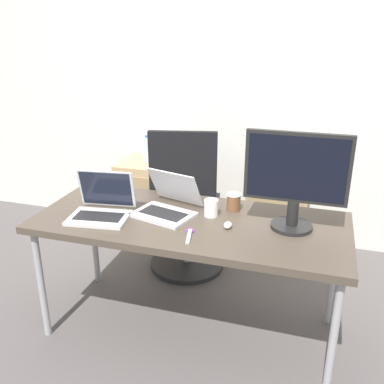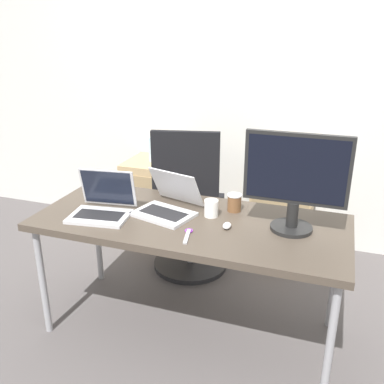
{
  "view_description": "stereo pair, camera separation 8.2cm",
  "coord_description": "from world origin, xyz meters",
  "px_view_note": "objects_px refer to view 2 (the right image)",
  "views": [
    {
      "loc": [
        0.64,
        -2.05,
        1.73
      ],
      "look_at": [
        0.0,
        0.04,
        0.88
      ],
      "focal_mm": 40.0,
      "sensor_mm": 36.0,
      "label": 1
    },
    {
      "loc": [
        0.72,
        -2.03,
        1.73
      ],
      "look_at": [
        0.0,
        0.04,
        0.88
      ],
      "focal_mm": 40.0,
      "sensor_mm": 36.0,
      "label": 2
    }
  ],
  "objects_px": {
    "water_bottle": "(153,149)",
    "mouse": "(227,226)",
    "office_chair": "(189,218)",
    "laptop_right": "(102,206)",
    "cabinet_left": "(155,198)",
    "cabinet_right": "(282,215)",
    "laptop_left": "(168,205)",
    "coffee_cup_brown": "(234,203)",
    "monitor": "(296,180)",
    "coffee_cup_white": "(211,208)"
  },
  "relations": [
    {
      "from": "water_bottle",
      "to": "mouse",
      "type": "bearing_deg",
      "value": -51.0
    },
    {
      "from": "office_chair",
      "to": "laptop_right",
      "type": "relative_size",
      "value": 3.17
    },
    {
      "from": "cabinet_left",
      "to": "cabinet_right",
      "type": "height_order",
      "value": "same"
    },
    {
      "from": "cabinet_left",
      "to": "laptop_left",
      "type": "relative_size",
      "value": 1.64
    },
    {
      "from": "cabinet_left",
      "to": "laptop_right",
      "type": "relative_size",
      "value": 1.9
    },
    {
      "from": "laptop_left",
      "to": "mouse",
      "type": "relative_size",
      "value": 6.24
    },
    {
      "from": "office_chair",
      "to": "mouse",
      "type": "bearing_deg",
      "value": -55.91
    },
    {
      "from": "office_chair",
      "to": "laptop_left",
      "type": "height_order",
      "value": "office_chair"
    },
    {
      "from": "office_chair",
      "to": "coffee_cup_brown",
      "type": "distance_m",
      "value": 0.7
    },
    {
      "from": "monitor",
      "to": "laptop_right",
      "type": "bearing_deg",
      "value": -171.22
    },
    {
      "from": "water_bottle",
      "to": "laptop_left",
      "type": "relative_size",
      "value": 0.55
    },
    {
      "from": "laptop_right",
      "to": "coffee_cup_white",
      "type": "distance_m",
      "value": 0.61
    },
    {
      "from": "cabinet_right",
      "to": "water_bottle",
      "type": "relative_size",
      "value": 2.96
    },
    {
      "from": "laptop_left",
      "to": "coffee_cup_brown",
      "type": "distance_m",
      "value": 0.38
    },
    {
      "from": "laptop_right",
      "to": "coffee_cup_brown",
      "type": "distance_m",
      "value": 0.75
    },
    {
      "from": "cabinet_left",
      "to": "laptop_left",
      "type": "xyz_separation_m",
      "value": [
        0.57,
        -1.08,
        0.44
      ]
    },
    {
      "from": "water_bottle",
      "to": "laptop_left",
      "type": "xyz_separation_m",
      "value": [
        0.57,
        -1.08,
        0.01
      ]
    },
    {
      "from": "monitor",
      "to": "cabinet_right",
      "type": "bearing_deg",
      "value": 98.96
    },
    {
      "from": "laptop_right",
      "to": "monitor",
      "type": "height_order",
      "value": "monitor"
    },
    {
      "from": "water_bottle",
      "to": "laptop_left",
      "type": "distance_m",
      "value": 1.22
    },
    {
      "from": "mouse",
      "to": "water_bottle",
      "type": "bearing_deg",
      "value": 129.0
    },
    {
      "from": "laptop_left",
      "to": "coffee_cup_brown",
      "type": "bearing_deg",
      "value": 22.8
    },
    {
      "from": "cabinet_left",
      "to": "coffee_cup_brown",
      "type": "bearing_deg",
      "value": -45.05
    },
    {
      "from": "mouse",
      "to": "coffee_cup_brown",
      "type": "distance_m",
      "value": 0.24
    },
    {
      "from": "water_bottle",
      "to": "mouse",
      "type": "height_order",
      "value": "water_bottle"
    },
    {
      "from": "monitor",
      "to": "office_chair",
      "type": "bearing_deg",
      "value": 143.82
    },
    {
      "from": "cabinet_left",
      "to": "laptop_left",
      "type": "distance_m",
      "value": 1.3
    },
    {
      "from": "monitor",
      "to": "mouse",
      "type": "height_order",
      "value": "monitor"
    },
    {
      "from": "water_bottle",
      "to": "office_chair",
      "type": "bearing_deg",
      "value": -45.45
    },
    {
      "from": "coffee_cup_white",
      "to": "cabinet_right",
      "type": "bearing_deg",
      "value": 75.02
    },
    {
      "from": "cabinet_left",
      "to": "monitor",
      "type": "xyz_separation_m",
      "value": [
        1.27,
        -1.07,
        0.67
      ]
    },
    {
      "from": "laptop_left",
      "to": "monitor",
      "type": "distance_m",
      "value": 0.73
    },
    {
      "from": "office_chair",
      "to": "mouse",
      "type": "height_order",
      "value": "office_chair"
    },
    {
      "from": "cabinet_right",
      "to": "coffee_cup_brown",
      "type": "height_order",
      "value": "coffee_cup_brown"
    },
    {
      "from": "monitor",
      "to": "cabinet_left",
      "type": "bearing_deg",
      "value": 139.93
    },
    {
      "from": "coffee_cup_brown",
      "to": "laptop_right",
      "type": "bearing_deg",
      "value": -156.56
    },
    {
      "from": "cabinet_left",
      "to": "coffee_cup_white",
      "type": "height_order",
      "value": "coffee_cup_white"
    },
    {
      "from": "water_bottle",
      "to": "monitor",
      "type": "distance_m",
      "value": 1.68
    },
    {
      "from": "cabinet_right",
      "to": "monitor",
      "type": "relative_size",
      "value": 1.27
    },
    {
      "from": "water_bottle",
      "to": "mouse",
      "type": "distance_m",
      "value": 1.5
    },
    {
      "from": "monitor",
      "to": "coffee_cup_white",
      "type": "height_order",
      "value": "monitor"
    },
    {
      "from": "mouse",
      "to": "coffee_cup_white",
      "type": "relative_size",
      "value": 0.68
    },
    {
      "from": "cabinet_right",
      "to": "laptop_right",
      "type": "relative_size",
      "value": 1.9
    },
    {
      "from": "office_chair",
      "to": "coffee_cup_brown",
      "type": "height_order",
      "value": "office_chair"
    },
    {
      "from": "cabinet_right",
      "to": "laptop_left",
      "type": "bearing_deg",
      "value": -116.11
    },
    {
      "from": "water_bottle",
      "to": "coffee_cup_brown",
      "type": "relative_size",
      "value": 2.23
    },
    {
      "from": "office_chair",
      "to": "coffee_cup_white",
      "type": "relative_size",
      "value": 11.64
    },
    {
      "from": "cabinet_right",
      "to": "mouse",
      "type": "relative_size",
      "value": 10.22
    },
    {
      "from": "coffee_cup_white",
      "to": "coffee_cup_brown",
      "type": "bearing_deg",
      "value": 47.55
    },
    {
      "from": "cabinet_right",
      "to": "laptop_right",
      "type": "bearing_deg",
      "value": -125.16
    }
  ]
}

